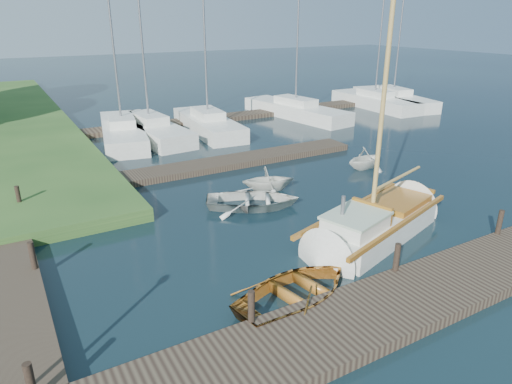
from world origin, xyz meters
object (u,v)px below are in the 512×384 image
tender_b (268,178)px  marina_boat_2 (208,122)px  mooring_post_0 (30,382)px  dinghy (297,287)px  mooring_post_1 (251,307)px  mooring_post_4 (33,255)px  marina_boat_6 (374,101)px  mooring_post_5 (18,197)px  sailboat (376,225)px  tender_d (366,157)px  marina_boat_4 (295,109)px  mooring_post_2 (397,257)px  mooring_post_3 (500,222)px  marina_boat_1 (149,128)px  marina_boat_7 (393,97)px  tender_c (253,198)px  marina_boat_0 (122,130)px

tender_b → marina_boat_2: 10.98m
mooring_post_0 → dinghy: bearing=5.1°
mooring_post_1 → mooring_post_4: same height
dinghy → marina_boat_6: marina_boat_6 is taller
mooring_post_5 → marina_boat_2: bearing=36.7°
sailboat → marina_boat_2: 16.11m
tender_d → marina_boat_4: marina_boat_4 is taller
mooring_post_0 → mooring_post_2: bearing=0.0°
sailboat → dinghy: bearing=-175.2°
mooring_post_2 → marina_boat_2: marina_boat_2 is taller
dinghy → mooring_post_3: bearing=-104.8°
tender_b → tender_d: tender_d is taller
marina_boat_1 → marina_boat_7: marina_boat_7 is taller
sailboat → marina_boat_6: bearing=29.4°
tender_d → marina_boat_6: 15.99m
tender_b → tender_c: (-1.40, -1.19, -0.20)m
dinghy → mooring_post_4: bearing=41.1°
mooring_post_2 → marina_boat_7: marina_boat_7 is taller
tender_c → mooring_post_0: bearing=156.3°
marina_boat_2 → marina_boat_1: bearing=87.3°
mooring_post_0 → mooring_post_4: (0.50, 5.00, 0.00)m
sailboat → tender_b: (-0.93, 5.30, 0.22)m
mooring_post_1 → mooring_post_3: bearing=0.0°
mooring_post_1 → sailboat: sailboat is taller
mooring_post_0 → mooring_post_5: (0.50, 10.00, 0.00)m
marina_boat_0 → marina_boat_1: size_ratio=1.19×
mooring_post_0 → tender_d: size_ratio=0.37×
mooring_post_4 → marina_boat_4: marina_boat_4 is taller
tender_c → marina_boat_1: size_ratio=0.35×
marina_boat_0 → marina_boat_2: size_ratio=1.06×
mooring_post_1 → tender_c: 7.41m
tender_c → marina_boat_2: (3.55, 11.96, 0.21)m
dinghy → mooring_post_1: bearing=97.9°
marina_boat_6 → mooring_post_1: bearing=133.9°
marina_boat_1 → tender_c: bearing=175.5°
tender_c → sailboat: bearing=-122.2°
tender_b → marina_boat_7: bearing=-39.2°
mooring_post_4 → mooring_post_5: bearing=90.0°
mooring_post_2 → marina_boat_7: 27.68m
mooring_post_2 → tender_c: (-0.82, 6.42, -0.34)m
mooring_post_3 → marina_boat_2: marina_boat_2 is taller
marina_boat_4 → marina_boat_7: (9.75, 0.11, 0.03)m
mooring_post_0 → mooring_post_3: same height
tender_c → mooring_post_1: bearing=178.4°
mooring_post_3 → marina_boat_6: size_ratio=0.09×
marina_boat_4 → mooring_post_4: bearing=119.8°
tender_c → marina_boat_4: marina_boat_4 is taller
mooring_post_5 → dinghy: mooring_post_5 is taller
mooring_post_3 → marina_boat_6: marina_boat_6 is taller
marina_boat_1 → marina_boat_6: 18.33m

